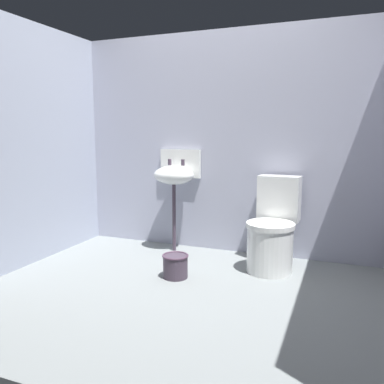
# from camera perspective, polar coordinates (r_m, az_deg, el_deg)

# --- Properties ---
(ground_plane) EXTENTS (3.31, 2.56, 0.08)m
(ground_plane) POSITION_cam_1_polar(r_m,az_deg,el_deg) (3.04, -1.93, -14.69)
(ground_plane) COLOR slate
(wall_back) EXTENTS (3.31, 0.10, 2.10)m
(wall_back) POSITION_cam_1_polar(r_m,az_deg,el_deg) (3.85, 4.75, 7.01)
(wall_back) COLOR #A4A7BB
(wall_back) RESTS_ON ground
(wall_left) EXTENTS (0.10, 2.36, 2.10)m
(wall_left) POSITION_cam_1_polar(r_m,az_deg,el_deg) (3.73, -23.25, 6.27)
(wall_left) COLOR #A2AABF
(wall_left) RESTS_ON ground
(toilet_near_wall) EXTENTS (0.42, 0.61, 0.78)m
(toilet_near_wall) POSITION_cam_1_polar(r_m,az_deg,el_deg) (3.43, 11.60, -5.69)
(toilet_near_wall) COLOR white
(toilet_near_wall) RESTS_ON ground
(sink) EXTENTS (0.42, 0.35, 0.99)m
(sink) POSITION_cam_1_polar(r_m,az_deg,el_deg) (3.82, -2.49, 2.56)
(sink) COLOR #403442
(sink) RESTS_ON ground
(bucket) EXTENTS (0.21, 0.21, 0.19)m
(bucket) POSITION_cam_1_polar(r_m,az_deg,el_deg) (3.23, -2.42, -10.59)
(bucket) COLOR #403442
(bucket) RESTS_ON ground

